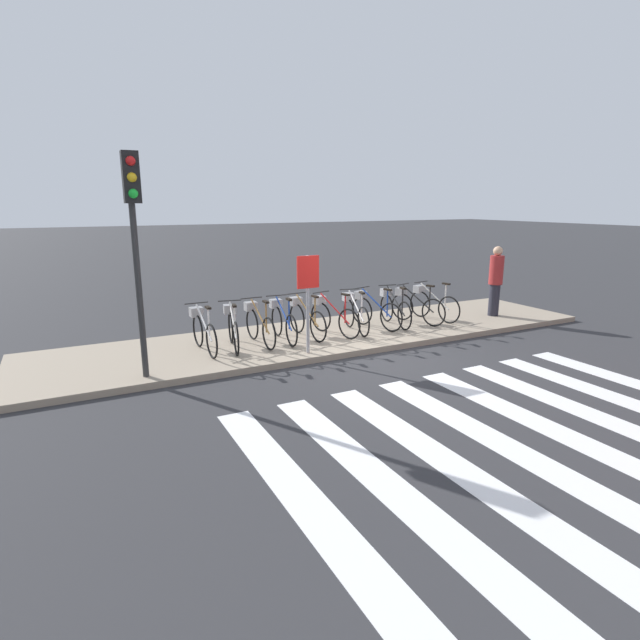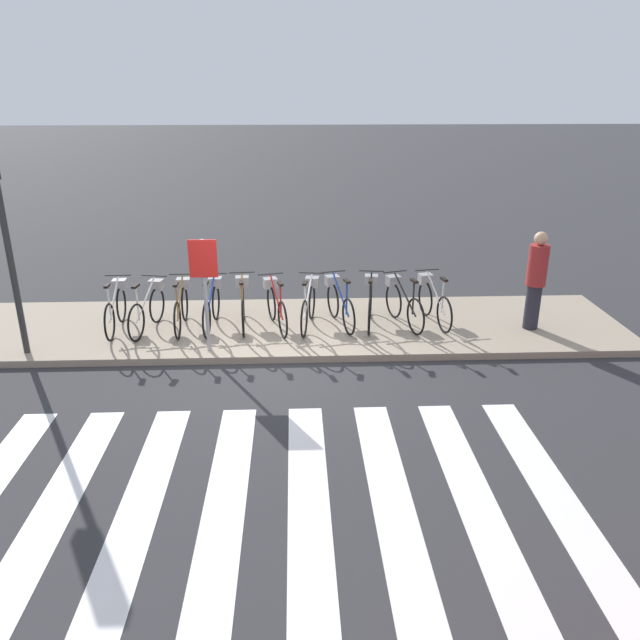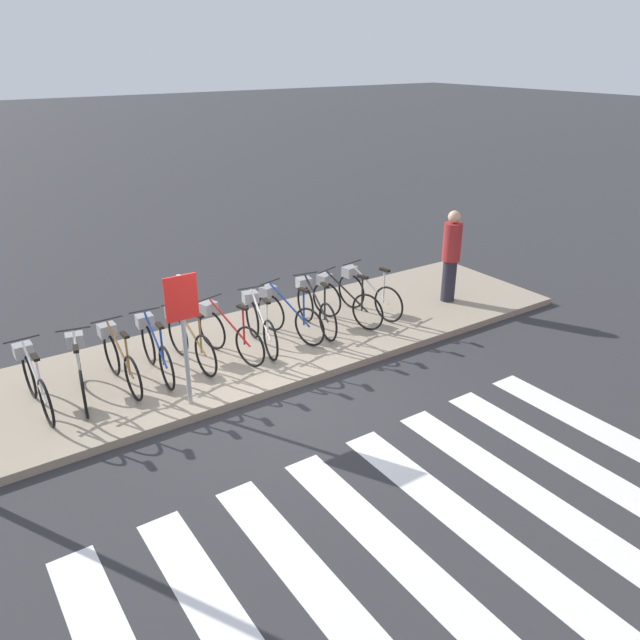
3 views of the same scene
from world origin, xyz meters
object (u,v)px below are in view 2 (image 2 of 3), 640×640
Objects in this scene: parked_bicycle_5 at (275,304)px; parked_bicycle_6 at (309,303)px; parked_bicycle_2 at (182,305)px; parked_bicycle_10 at (433,299)px; parked_bicycle_1 at (149,306)px; parked_bicycle_0 at (116,306)px; parked_bicycle_8 at (370,301)px; parked_bicycle_4 at (243,303)px; parked_bicycle_3 at (212,304)px; pedestrian at (536,278)px; sign_post at (204,276)px; parked_bicycle_7 at (339,301)px; parked_bicycle_9 at (402,301)px.

parked_bicycle_6 is (0.60, 0.03, 0.00)m from parked_bicycle_5.
parked_bicycle_10 is at bearing 1.19° from parked_bicycle_2.
parked_bicycle_1 is 2.82m from parked_bicycle_6.
parked_bicycle_8 is (4.50, 0.08, 0.00)m from parked_bicycle_0.
parked_bicycle_5 is at bearing -10.35° from parked_bicycle_4.
parked_bicycle_2 is at bearing 179.64° from parked_bicycle_6.
parked_bicycle_3 is at bearing -179.31° from parked_bicycle_8.
sign_post is at bearing -172.06° from pedestrian.
sign_post is (-2.20, -1.14, 0.84)m from parked_bicycle_7.
parked_bicycle_4 is at bearing 4.18° from parked_bicycle_3.
parked_bicycle_9 is at bearing 172.14° from pedestrian.
parked_bicycle_8 is at bearing 0.09° from parked_bicycle_7.
parked_bicycle_0 is 1.00× the size of parked_bicycle_3.
parked_bicycle_6 is 1.01× the size of parked_bicycle_7.
parked_bicycle_4 and parked_bicycle_10 have the same top height.
parked_bicycle_2 is 0.89× the size of pedestrian.
parked_bicycle_1 is 0.57m from parked_bicycle_2.
sign_post is at bearing -61.04° from parked_bicycle_2.
parked_bicycle_10 is 0.83× the size of sign_post.
parked_bicycle_8 is at bearing 1.02° from parked_bicycle_2.
parked_bicycle_10 is (3.97, 0.07, 0.00)m from parked_bicycle_3.
parked_bicycle_1 is 2.22m from parked_bicycle_5.
parked_bicycle_6 is at bearing 0.13° from parked_bicycle_0.
parked_bicycle_4 is 1.02× the size of parked_bicycle_5.
parked_bicycle_5 and parked_bicycle_8 have the same top height.
parked_bicycle_4 is 1.03× the size of parked_bicycle_9.
sign_post is at bearing -86.80° from parked_bicycle_3.
parked_bicycle_10 is at bearing 2.72° from parked_bicycle_5.
parked_bicycle_1 is at bearing -179.27° from parked_bicycle_5.
parked_bicycle_8 is 1.14m from parked_bicycle_10.
parked_bicycle_6 is at bearing -178.99° from parked_bicycle_9.
parked_bicycle_0 and parked_bicycle_4 have the same top height.
sign_post is (-3.91, -1.17, 0.84)m from parked_bicycle_10.
pedestrian reaches higher than parked_bicycle_1.
parked_bicycle_7 is 0.87× the size of pedestrian.
parked_bicycle_7 is at bearing 27.33° from sign_post.
parked_bicycle_3 is 5.70m from pedestrian.
parked_bicycle_6 is at bearing -1.33° from parked_bicycle_3.
parked_bicycle_3 is at bearing 176.56° from parked_bicycle_5.
parked_bicycle_0 is 1.01× the size of parked_bicycle_10.
parked_bicycle_0 is 0.89× the size of pedestrian.
parked_bicycle_2 is 1.49m from sign_post.
sign_post is (-1.66, -1.06, 0.84)m from parked_bicycle_6.
parked_bicycle_2 is 1.04× the size of parked_bicycle_9.
parked_bicycle_6 is 1.68m from parked_bicycle_9.
sign_post reaches higher than parked_bicycle_5.
pedestrian is at bearing -7.86° from parked_bicycle_9.
pedestrian is at bearing 7.94° from sign_post.
parked_bicycle_6 is (1.72, -0.04, 0.00)m from parked_bicycle_3.
parked_bicycle_10 is (2.25, 0.11, 0.00)m from parked_bicycle_6.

